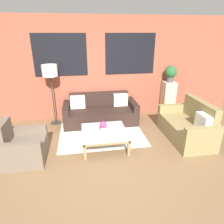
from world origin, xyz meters
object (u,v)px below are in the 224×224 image
(settee_vintage, at_px, (188,127))
(coffee_table, at_px, (104,133))
(potted_plant, at_px, (171,73))
(floor_lamp, at_px, (50,73))
(armchair_corner, at_px, (22,147))
(couch_dark, at_px, (100,113))
(drawer_cabinet, at_px, (168,98))
(flower_vase, at_px, (103,126))

(settee_vintage, distance_m, coffee_table, 1.98)
(potted_plant, bearing_deg, floor_lamp, -177.81)
(armchair_corner, bearing_deg, couch_dark, 42.32)
(couch_dark, distance_m, armchair_corner, 2.30)
(coffee_table, distance_m, drawer_cabinet, 2.63)
(coffee_table, distance_m, floor_lamp, 2.14)
(coffee_table, xyz_separation_m, potted_plant, (2.13, 1.54, 0.97))
(armchair_corner, xyz_separation_m, drawer_cabinet, (3.78, 1.78, 0.23))
(potted_plant, relative_size, flower_vase, 1.72)
(couch_dark, height_order, floor_lamp, floor_lamp)
(flower_vase, bearing_deg, settee_vintage, 2.63)
(settee_vintage, height_order, coffee_table, settee_vintage)
(floor_lamp, relative_size, drawer_cabinet, 1.58)
(potted_plant, bearing_deg, couch_dark, -173.55)
(coffee_table, bearing_deg, flower_vase, -114.22)
(settee_vintage, bearing_deg, floor_lamp, 156.40)
(couch_dark, relative_size, armchair_corner, 2.37)
(coffee_table, relative_size, potted_plant, 2.10)
(settee_vintage, height_order, drawer_cabinet, drawer_cabinet)
(flower_vase, bearing_deg, coffee_table, 65.78)
(drawer_cabinet, bearing_deg, settee_vintage, -95.86)
(drawer_cabinet, distance_m, potted_plant, 0.77)
(drawer_cabinet, height_order, flower_vase, drawer_cabinet)
(armchair_corner, xyz_separation_m, coffee_table, (1.65, 0.25, 0.04))
(armchair_corner, height_order, potted_plant, potted_plant)
(coffee_table, relative_size, floor_lamp, 0.60)
(armchair_corner, distance_m, coffee_table, 1.67)
(armchair_corner, distance_m, floor_lamp, 2.05)
(settee_vintage, relative_size, armchair_corner, 1.78)
(drawer_cabinet, relative_size, flower_vase, 3.81)
(coffee_table, bearing_deg, floor_lamp, 130.30)
(couch_dark, distance_m, coffee_table, 1.30)
(settee_vintage, distance_m, potted_plant, 1.80)
(coffee_table, height_order, potted_plant, potted_plant)
(armchair_corner, relative_size, coffee_table, 0.87)
(armchair_corner, height_order, coffee_table, armchair_corner)
(couch_dark, relative_size, floor_lamp, 1.23)
(settee_vintage, xyz_separation_m, potted_plant, (0.16, 1.51, 0.97))
(drawer_cabinet, height_order, potted_plant, potted_plant)
(flower_vase, bearing_deg, floor_lamp, 128.26)
(couch_dark, relative_size, settee_vintage, 1.33)
(couch_dark, height_order, drawer_cabinet, drawer_cabinet)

